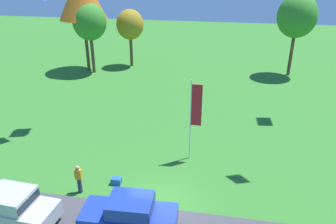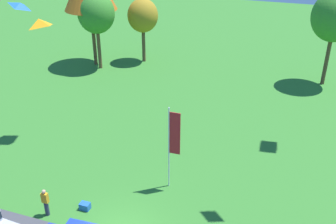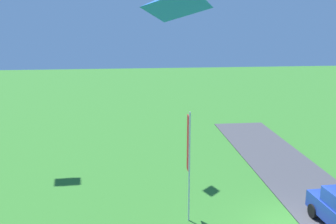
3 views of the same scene
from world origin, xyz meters
The scene contains 2 objects.
flag_banner centered at (1.25, 4.76, 3.38)m, with size 0.71×0.08×5.34m.
kite_diamond_high_left centered at (-9.28, 6.74, 9.72)m, with size 0.90×1.10×0.27m, color blue.
Camera 3 is at (-15.87, 7.59, 9.43)m, focal length 42.00 mm.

